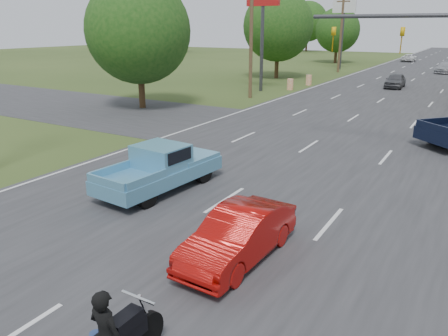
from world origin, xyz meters
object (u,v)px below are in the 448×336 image
Objects in this scene: blue_pickup at (162,167)px; red_convertible at (238,236)px; distant_car_silver at (445,67)px; distant_car_grey at (395,81)px; distant_car_white at (409,58)px.

red_convertible is at bearing -27.28° from blue_pickup.
blue_pickup is 50.05m from distant_car_silver.
red_convertible is at bearing -87.77° from distant_car_grey.
red_convertible is 35.55m from distant_car_grey.
blue_pickup is (-4.78, 2.99, 0.17)m from red_convertible.
distant_car_grey is at bearing 91.24° from blue_pickup.
blue_pickup reaches higher than red_convertible.
blue_pickup is 1.28× the size of distant_car_grey.
distant_car_grey is at bearing 97.00° from distant_car_white.
distant_car_white is at bearing 115.99° from distant_car_silver.
red_convertible is 70.29m from distant_car_white.
red_convertible reaches higher than distant_car_white.
distant_car_silver is (-0.04, 52.82, 0.04)m from red_convertible.
distant_car_grey is 0.92× the size of distant_car_white.
blue_pickup is at bearing -91.37° from distant_car_silver.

